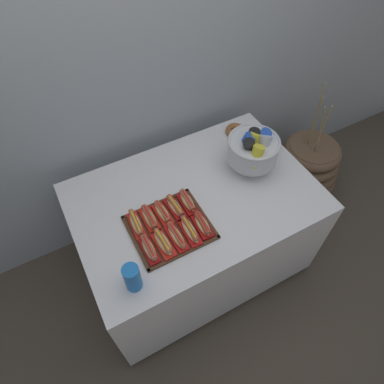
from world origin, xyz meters
name	(u,v)px	position (x,y,z in m)	size (l,w,h in m)	color
ground_plane	(194,258)	(0.00, 0.00, 0.00)	(10.00, 10.00, 0.00)	#4C4238
back_wall	(142,56)	(0.00, 0.61, 1.30)	(6.00, 0.10, 2.60)	#9EA8B2
buffet_table	(195,230)	(0.00, 0.00, 0.40)	(1.37, 0.92, 0.76)	silver
floor_vase	(306,168)	(1.12, 0.18, 0.23)	(0.52, 0.52, 0.99)	brown
serving_tray	(170,227)	(-0.22, -0.12, 0.77)	(0.41, 0.36, 0.01)	#472B19
hot_dog_0	(149,249)	(-0.37, -0.20, 0.80)	(0.06, 0.16, 0.06)	#B21414
hot_dog_1	(163,243)	(-0.29, -0.20, 0.80)	(0.08, 0.18, 0.06)	red
hot_dog_2	(176,236)	(-0.22, -0.21, 0.80)	(0.06, 0.17, 0.06)	red
hot_dog_3	(190,230)	(-0.14, -0.21, 0.80)	(0.06, 0.18, 0.06)	red
hot_dog_4	(202,225)	(-0.07, -0.21, 0.80)	(0.07, 0.16, 0.06)	#B21414
hot_dog_5	(136,224)	(-0.37, -0.04, 0.80)	(0.07, 0.18, 0.06)	red
hot_dog_6	(150,218)	(-0.29, -0.04, 0.80)	(0.07, 0.17, 0.06)	red
hot_dog_7	(163,213)	(-0.22, -0.04, 0.80)	(0.07, 0.16, 0.06)	red
hot_dog_8	(175,207)	(-0.14, -0.04, 0.80)	(0.07, 0.17, 0.06)	red
hot_dog_9	(188,202)	(-0.07, -0.04, 0.80)	(0.07, 0.16, 0.06)	#B21414
punch_bowl	(253,149)	(0.40, 0.04, 0.91)	(0.30, 0.30, 0.26)	silver
cup_stack	(132,278)	(-0.50, -0.33, 0.84)	(0.08, 0.08, 0.16)	blue
donut	(236,131)	(0.48, 0.33, 0.78)	(0.13, 0.13, 0.04)	brown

